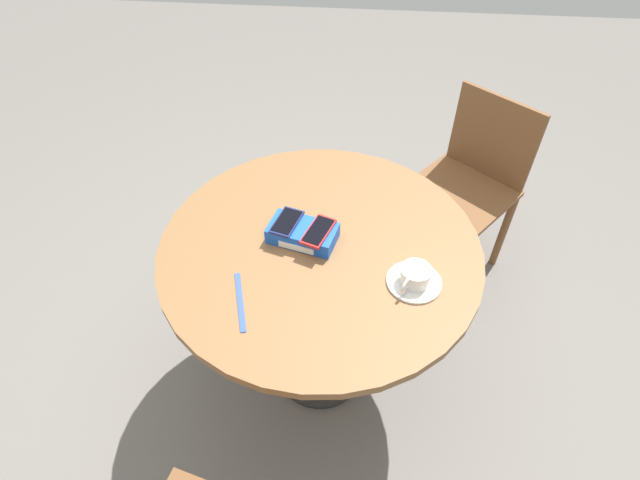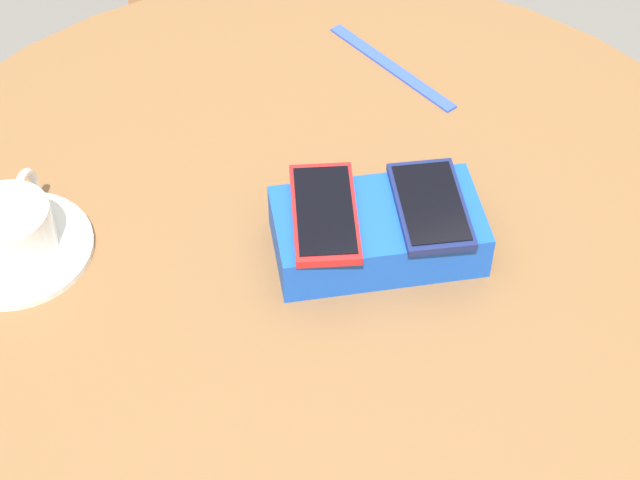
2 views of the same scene
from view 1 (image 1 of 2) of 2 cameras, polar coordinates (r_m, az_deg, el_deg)
The scene contains 9 objects.
ground_plane at distance 2.23m, azimuth 0.00°, elevation -14.54°, with size 8.00×8.00×0.00m, color slate.
round_table at distance 1.67m, azimuth 0.00°, elevation -2.94°, with size 1.04×1.04×0.78m.
phone_box at distance 1.60m, azimuth -2.00°, elevation 0.77°, with size 0.24×0.17×0.05m.
phone_navy at distance 1.59m, azimuth -3.81°, elevation 2.09°, with size 0.10×0.14×0.01m.
phone_red at distance 1.56m, azimuth -0.18°, elevation 1.04°, with size 0.11×0.15×0.01m.
saucer at distance 1.51m, azimuth 10.68°, elevation -4.72°, with size 0.16×0.16×0.01m, color silver.
coffee_cup at distance 1.49m, azimuth 10.78°, elevation -4.01°, with size 0.09×0.11×0.06m.
lanyard_strap at distance 1.46m, azimuth -9.11°, elevation -6.94°, with size 0.22×0.02×0.00m, color blue.
chair_near_window at distance 2.40m, azimuth 16.37°, elevation 5.87°, with size 0.60×0.60×0.87m.
Camera 1 is at (0.10, -1.10, 1.93)m, focal length 28.00 mm.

